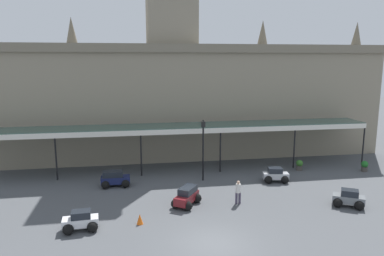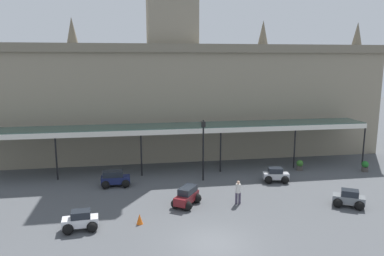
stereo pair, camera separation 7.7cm
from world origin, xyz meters
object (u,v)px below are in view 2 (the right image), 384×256
object	(u,v)px
car_navy_estate	(115,179)
car_grey_sedan	(349,199)
planter_near_kerb	(300,165)
planter_forecourt_centre	(365,166)
car_white_sedan	(80,222)
traffic_cone	(140,219)
pedestrian_crossing_forecourt	(238,191)
car_silver_sedan	(276,176)
car_maroon_estate	(187,197)
victorian_lamppost	(203,143)

from	to	relation	value
car_navy_estate	car_grey_sedan	bearing A→B (deg)	-23.09
planter_near_kerb	planter_forecourt_centre	xyz separation A→B (m)	(5.62, -1.29, 0.00)
car_white_sedan	traffic_cone	xyz separation A→B (m)	(3.45, 0.23, -0.18)
car_navy_estate	planter_forecourt_centre	world-z (taller)	car_navy_estate
car_navy_estate	pedestrian_crossing_forecourt	bearing A→B (deg)	-30.64
car_grey_sedan	car_navy_estate	xyz separation A→B (m)	(-15.90, 6.78, 0.06)
car_white_sedan	pedestrian_crossing_forecourt	xyz separation A→B (m)	(10.29, 2.37, 0.41)
car_silver_sedan	car_navy_estate	size ratio (longest dim) A/B	0.96
car_maroon_estate	planter_near_kerb	distance (m)	13.03
car_white_sedan	planter_near_kerb	size ratio (longest dim) A/B	2.20
car_maroon_estate	traffic_cone	distance (m)	4.11
car_grey_sedan	planter_near_kerb	distance (m)	8.46
pedestrian_crossing_forecourt	car_white_sedan	bearing A→B (deg)	-167.05
car_silver_sedan	planter_forecourt_centre	bearing A→B (deg)	8.87
car_maroon_estate	planter_near_kerb	size ratio (longest dim) A/B	2.53
car_navy_estate	planter_near_kerb	xyz separation A→B (m)	(16.36, 1.67, -0.07)
car_maroon_estate	planter_near_kerb	bearing A→B (deg)	29.50
car_maroon_estate	car_grey_sedan	bearing A→B (deg)	-10.57
victorian_lamppost	traffic_cone	bearing A→B (deg)	-125.72
car_silver_sedan	planter_forecourt_centre	distance (m)	9.12
car_maroon_estate	traffic_cone	size ratio (longest dim) A/B	3.77
car_navy_estate	car_white_sedan	size ratio (longest dim) A/B	1.07
car_maroon_estate	car_silver_sedan	bearing A→B (deg)	25.08
car_maroon_estate	victorian_lamppost	distance (m)	6.09
car_maroon_estate	car_white_sedan	bearing A→B (deg)	-158.17
car_grey_sedan	car_maroon_estate	xyz separation A→B (m)	(-10.88, 2.03, 0.06)
car_grey_sedan	traffic_cone	distance (m)	14.17
car_white_sedan	car_navy_estate	bearing A→B (deg)	77.01
car_maroon_estate	traffic_cone	xyz separation A→B (m)	(-3.28, -2.47, -0.24)
car_maroon_estate	planter_forecourt_centre	world-z (taller)	car_maroon_estate
car_white_sedan	planter_near_kerb	distance (m)	20.24
car_grey_sedan	car_silver_sedan	xyz separation A→B (m)	(-2.93, 5.75, 0.00)
car_grey_sedan	victorian_lamppost	bearing A→B (deg)	140.86
car_silver_sedan	car_maroon_estate	bearing A→B (deg)	-154.92
traffic_cone	car_navy_estate	bearing A→B (deg)	103.52
pedestrian_crossing_forecourt	planter_near_kerb	distance (m)	10.31
car_silver_sedan	pedestrian_crossing_forecourt	distance (m)	5.99
car_silver_sedan	car_white_sedan	xyz separation A→B (m)	(-14.69, -6.42, 0.00)
planter_forecourt_centre	car_navy_estate	bearing A→B (deg)	-179.01
pedestrian_crossing_forecourt	planter_forecourt_centre	bearing A→B (deg)	22.16
pedestrian_crossing_forecourt	planter_forecourt_centre	size ratio (longest dim) A/B	1.74
victorian_lamppost	planter_near_kerb	size ratio (longest dim) A/B	5.31
car_grey_sedan	victorian_lamppost	xyz separation A→B (m)	(-8.73, 7.11, 2.65)
car_silver_sedan	car_navy_estate	bearing A→B (deg)	175.48
victorian_lamppost	planter_near_kerb	distance (m)	9.67
car_grey_sedan	car_silver_sedan	size ratio (longest dim) A/B	1.03
car_grey_sedan	traffic_cone	size ratio (longest dim) A/B	3.49
traffic_cone	victorian_lamppost	bearing A→B (deg)	54.28
car_grey_sedan	planter_near_kerb	world-z (taller)	car_grey_sedan
car_silver_sedan	car_grey_sedan	bearing A→B (deg)	-63.03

